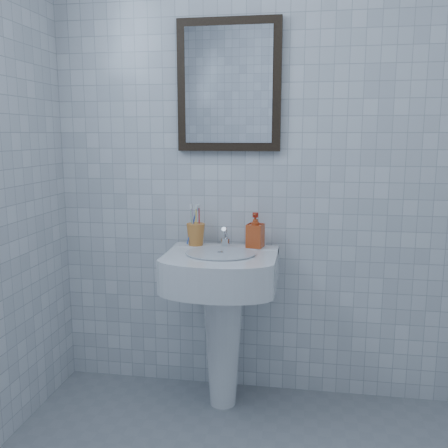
# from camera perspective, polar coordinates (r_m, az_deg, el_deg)

# --- Properties ---
(wall_back) EXTENTS (2.20, 0.02, 2.50)m
(wall_back) POSITION_cam_1_polar(r_m,az_deg,el_deg) (2.46, 5.67, 8.53)
(wall_back) COLOR white
(wall_back) RESTS_ON ground
(washbasin) EXTENTS (0.51, 0.38, 0.79)m
(washbasin) POSITION_cam_1_polar(r_m,az_deg,el_deg) (2.40, -0.21, -9.02)
(washbasin) COLOR white
(washbasin) RESTS_ON ground
(faucet) EXTENTS (0.04, 0.09, 0.11)m
(faucet) POSITION_cam_1_polar(r_m,az_deg,el_deg) (2.41, 0.15, -1.67)
(faucet) COLOR silver
(faucet) RESTS_ON washbasin
(toothbrush_cup) EXTENTS (0.10, 0.10, 0.11)m
(toothbrush_cup) POSITION_cam_1_polar(r_m,az_deg,el_deg) (2.45, -3.25, -1.19)
(toothbrush_cup) COLOR orange
(toothbrush_cup) RESTS_ON washbasin
(soap_dispenser) EXTENTS (0.09, 0.09, 0.17)m
(soap_dispenser) POSITION_cam_1_polar(r_m,az_deg,el_deg) (2.40, 3.59, -0.70)
(soap_dispenser) COLOR #BD3212
(soap_dispenser) RESTS_ON washbasin
(wall_mirror) EXTENTS (0.50, 0.04, 0.62)m
(wall_mirror) POSITION_cam_1_polar(r_m,az_deg,el_deg) (2.47, 0.55, 15.55)
(wall_mirror) COLOR black
(wall_mirror) RESTS_ON wall_back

